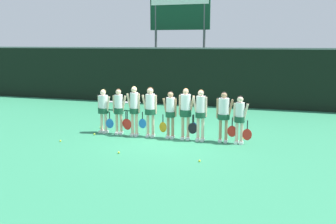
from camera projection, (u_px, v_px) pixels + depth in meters
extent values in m
plane|color=#2D7F56|center=(168.00, 138.00, 13.93)|extent=(140.00, 140.00, 0.00)
cube|color=black|center=(211.00, 78.00, 20.61)|extent=(60.00, 0.06, 3.00)
cube|color=slate|center=(212.00, 48.00, 20.34)|extent=(60.00, 0.08, 0.08)
cylinder|color=#515156|center=(156.00, 50.00, 23.37)|extent=(0.14, 0.14, 5.83)
cylinder|color=#515156|center=(204.00, 50.00, 22.49)|extent=(0.14, 0.14, 5.83)
cube|color=#0F3823|center=(180.00, 14.00, 22.57)|extent=(3.56, 0.12, 1.78)
cube|color=white|center=(179.00, 1.00, 22.38)|extent=(3.42, 0.02, 0.36)
cube|color=#B2B2B7|center=(121.00, 102.00, 19.56)|extent=(1.92, 0.50, 0.04)
cylinder|color=slate|center=(137.00, 107.00, 19.54)|extent=(0.06, 0.06, 0.38)
cylinder|color=slate|center=(135.00, 107.00, 19.30)|extent=(0.06, 0.06, 0.38)
cylinder|color=slate|center=(108.00, 105.00, 19.90)|extent=(0.06, 0.06, 0.38)
cylinder|color=slate|center=(106.00, 106.00, 19.66)|extent=(0.06, 0.06, 0.38)
cylinder|color=beige|center=(106.00, 123.00, 14.66)|extent=(0.10, 0.10, 0.78)
cylinder|color=beige|center=(102.00, 122.00, 14.76)|extent=(0.10, 0.10, 0.78)
cube|color=white|center=(106.00, 132.00, 14.70)|extent=(0.16, 0.26, 0.09)
cube|color=white|center=(102.00, 131.00, 14.79)|extent=(0.16, 0.26, 0.09)
cylinder|color=#194C33|center=(103.00, 110.00, 14.63)|extent=(0.40, 0.40, 0.20)
cylinder|color=white|center=(103.00, 104.00, 14.58)|extent=(0.35, 0.35, 0.64)
sphere|color=beige|center=(103.00, 93.00, 14.51)|extent=(0.21, 0.21, 0.21)
sphere|color=#D8B772|center=(103.00, 92.00, 14.52)|extent=(0.19, 0.19, 0.19)
cylinder|color=beige|center=(108.00, 105.00, 14.48)|extent=(0.21, 0.11, 0.61)
cylinder|color=beige|center=(99.00, 104.00, 14.69)|extent=(0.08, 0.08, 0.61)
cylinder|color=black|center=(110.00, 115.00, 14.49)|extent=(0.03, 0.03, 0.26)
ellipsoid|color=blue|center=(110.00, 123.00, 14.55)|extent=(0.32, 0.03, 0.36)
cylinder|color=beige|center=(121.00, 123.00, 14.48)|extent=(0.10, 0.10, 0.80)
cylinder|color=beige|center=(117.00, 123.00, 14.50)|extent=(0.10, 0.10, 0.80)
cube|color=white|center=(121.00, 133.00, 14.52)|extent=(0.15, 0.26, 0.09)
cube|color=white|center=(117.00, 133.00, 14.53)|extent=(0.15, 0.26, 0.09)
cylinder|color=#194C33|center=(119.00, 111.00, 14.41)|extent=(0.34, 0.34, 0.21)
cylinder|color=white|center=(119.00, 104.00, 14.36)|extent=(0.30, 0.30, 0.67)
sphere|color=beige|center=(118.00, 92.00, 14.29)|extent=(0.20, 0.20, 0.20)
sphere|color=#4C331E|center=(118.00, 91.00, 14.30)|extent=(0.18, 0.18, 0.18)
cylinder|color=beige|center=(124.00, 104.00, 14.34)|extent=(0.22, 0.11, 0.64)
cylinder|color=beige|center=(114.00, 104.00, 14.39)|extent=(0.08, 0.08, 0.63)
cylinder|color=black|center=(126.00, 115.00, 14.39)|extent=(0.03, 0.03, 0.26)
ellipsoid|color=red|center=(126.00, 124.00, 14.44)|extent=(0.29, 0.03, 0.36)
cylinder|color=beige|center=(137.00, 124.00, 14.18)|extent=(0.10, 0.10, 0.86)
cylinder|color=beige|center=(132.00, 124.00, 14.21)|extent=(0.10, 0.10, 0.86)
cube|color=white|center=(136.00, 135.00, 14.22)|extent=(0.13, 0.25, 0.09)
cube|color=white|center=(132.00, 135.00, 14.25)|extent=(0.13, 0.25, 0.09)
cylinder|color=#194C33|center=(134.00, 111.00, 14.11)|extent=(0.33, 0.33, 0.19)
cylinder|color=white|center=(134.00, 103.00, 14.06)|extent=(0.29, 0.29, 0.72)
sphere|color=beige|center=(134.00, 90.00, 13.98)|extent=(0.21, 0.21, 0.21)
sphere|color=#D8B772|center=(134.00, 89.00, 13.99)|extent=(0.19, 0.19, 0.19)
cylinder|color=beige|center=(129.00, 103.00, 14.10)|extent=(0.22, 0.10, 0.69)
cylinder|color=beige|center=(139.00, 103.00, 14.02)|extent=(0.08, 0.08, 0.69)
cylinder|color=black|center=(127.00, 115.00, 14.17)|extent=(0.03, 0.03, 0.29)
ellipsoid|color=red|center=(127.00, 124.00, 14.24)|extent=(0.32, 0.03, 0.40)
cylinder|color=beige|center=(153.00, 125.00, 14.05)|extent=(0.10, 0.10, 0.85)
cylinder|color=beige|center=(148.00, 125.00, 14.09)|extent=(0.10, 0.10, 0.85)
cube|color=white|center=(153.00, 136.00, 14.09)|extent=(0.13, 0.25, 0.09)
cube|color=white|center=(148.00, 136.00, 14.13)|extent=(0.13, 0.25, 0.09)
cylinder|color=#194C33|center=(150.00, 112.00, 13.98)|extent=(0.39, 0.39, 0.20)
cylinder|color=white|center=(150.00, 104.00, 13.93)|extent=(0.34, 0.34, 0.69)
sphere|color=beige|center=(150.00, 91.00, 13.85)|extent=(0.23, 0.23, 0.23)
sphere|color=#4C331E|center=(150.00, 90.00, 13.87)|extent=(0.21, 0.21, 0.21)
cylinder|color=beige|center=(145.00, 104.00, 13.98)|extent=(0.22, 0.09, 0.66)
cylinder|color=beige|center=(156.00, 104.00, 13.89)|extent=(0.08, 0.08, 0.66)
cylinder|color=black|center=(142.00, 115.00, 14.05)|extent=(0.03, 0.03, 0.25)
ellipsoid|color=blue|center=(143.00, 124.00, 14.10)|extent=(0.29, 0.03, 0.35)
cylinder|color=tan|center=(173.00, 127.00, 13.85)|extent=(0.10, 0.10, 0.79)
cylinder|color=tan|center=(168.00, 127.00, 13.89)|extent=(0.10, 0.10, 0.79)
cube|color=white|center=(172.00, 137.00, 13.88)|extent=(0.11, 0.24, 0.09)
cube|color=white|center=(168.00, 137.00, 13.93)|extent=(0.11, 0.24, 0.09)
cylinder|color=#194C33|center=(170.00, 114.00, 13.79)|extent=(0.35, 0.35, 0.19)
cylinder|color=white|center=(170.00, 107.00, 13.74)|extent=(0.30, 0.30, 0.66)
sphere|color=tan|center=(170.00, 95.00, 13.67)|extent=(0.20, 0.20, 0.20)
sphere|color=black|center=(171.00, 94.00, 13.68)|extent=(0.18, 0.18, 0.18)
cylinder|color=tan|center=(165.00, 107.00, 13.80)|extent=(0.21, 0.08, 0.63)
cylinder|color=tan|center=(175.00, 107.00, 13.69)|extent=(0.08, 0.08, 0.63)
cylinder|color=black|center=(163.00, 118.00, 13.87)|extent=(0.03, 0.03, 0.27)
ellipsoid|color=orange|center=(163.00, 127.00, 13.93)|extent=(0.27, 0.03, 0.38)
cylinder|color=tan|center=(188.00, 128.00, 13.65)|extent=(0.10, 0.10, 0.86)
cylinder|color=tan|center=(183.00, 127.00, 13.69)|extent=(0.10, 0.10, 0.86)
cube|color=white|center=(188.00, 139.00, 13.69)|extent=(0.13, 0.25, 0.09)
cube|color=white|center=(183.00, 138.00, 13.73)|extent=(0.13, 0.25, 0.09)
cylinder|color=#194C33|center=(186.00, 113.00, 13.58)|extent=(0.39, 0.39, 0.24)
cylinder|color=white|center=(186.00, 105.00, 13.53)|extent=(0.34, 0.34, 0.73)
sphere|color=tan|center=(186.00, 92.00, 13.45)|extent=(0.20, 0.20, 0.20)
sphere|color=olive|center=(186.00, 91.00, 13.46)|extent=(0.18, 0.18, 0.18)
cylinder|color=tan|center=(192.00, 105.00, 13.49)|extent=(0.22, 0.09, 0.70)
cylinder|color=tan|center=(180.00, 105.00, 13.58)|extent=(0.08, 0.08, 0.70)
cylinder|color=black|center=(194.00, 118.00, 13.53)|extent=(0.03, 0.03, 0.28)
ellipsoid|color=blue|center=(194.00, 128.00, 13.59)|extent=(0.26, 0.03, 0.39)
cylinder|color=beige|center=(203.00, 129.00, 13.47)|extent=(0.10, 0.10, 0.84)
cylinder|color=beige|center=(198.00, 129.00, 13.52)|extent=(0.10, 0.10, 0.84)
cube|color=white|center=(202.00, 140.00, 13.50)|extent=(0.11, 0.24, 0.09)
cube|color=white|center=(198.00, 139.00, 13.56)|extent=(0.11, 0.24, 0.09)
cylinder|color=#194C33|center=(201.00, 115.00, 13.41)|extent=(0.35, 0.35, 0.19)
cylinder|color=white|center=(201.00, 106.00, 13.35)|extent=(0.31, 0.31, 0.72)
sphere|color=beige|center=(201.00, 93.00, 13.27)|extent=(0.20, 0.20, 0.20)
sphere|color=olive|center=(201.00, 92.00, 13.29)|extent=(0.18, 0.18, 0.18)
cylinder|color=beige|center=(195.00, 106.00, 13.42)|extent=(0.22, 0.08, 0.68)
cylinder|color=beige|center=(206.00, 107.00, 13.30)|extent=(0.08, 0.08, 0.68)
cylinder|color=black|center=(193.00, 119.00, 13.50)|extent=(0.03, 0.03, 0.28)
ellipsoid|color=black|center=(193.00, 128.00, 13.55)|extent=(0.32, 0.03, 0.38)
cylinder|color=tan|center=(226.00, 130.00, 13.30)|extent=(0.10, 0.10, 0.82)
cylinder|color=tan|center=(220.00, 130.00, 13.35)|extent=(0.10, 0.10, 0.82)
cube|color=white|center=(226.00, 141.00, 13.33)|extent=(0.12, 0.25, 0.09)
cube|color=white|center=(220.00, 141.00, 13.38)|extent=(0.12, 0.25, 0.09)
cylinder|color=#194C33|center=(224.00, 117.00, 13.24)|extent=(0.41, 0.41, 0.18)
cylinder|color=white|center=(224.00, 108.00, 13.19)|extent=(0.36, 0.36, 0.69)
sphere|color=tan|center=(224.00, 95.00, 13.11)|extent=(0.20, 0.20, 0.20)
sphere|color=black|center=(224.00, 94.00, 13.13)|extent=(0.18, 0.18, 0.18)
cylinder|color=tan|center=(230.00, 109.00, 13.14)|extent=(0.21, 0.09, 0.66)
cylinder|color=tan|center=(218.00, 108.00, 13.24)|extent=(0.08, 0.08, 0.66)
cylinder|color=black|center=(232.00, 122.00, 13.17)|extent=(0.03, 0.03, 0.28)
ellipsoid|color=red|center=(232.00, 131.00, 13.23)|extent=(0.32, 0.03, 0.39)
cylinder|color=beige|center=(242.00, 133.00, 13.07)|extent=(0.10, 0.10, 0.77)
cylinder|color=beige|center=(237.00, 132.00, 13.13)|extent=(0.10, 0.10, 0.77)
cube|color=white|center=(241.00, 143.00, 13.10)|extent=(0.12, 0.25, 0.09)
cube|color=white|center=(236.00, 142.00, 13.16)|extent=(0.12, 0.25, 0.09)
cylinder|color=#194C33|center=(240.00, 119.00, 13.02)|extent=(0.34, 0.34, 0.19)
cylinder|color=white|center=(240.00, 112.00, 12.97)|extent=(0.30, 0.30, 0.63)
sphere|color=beige|center=(240.00, 99.00, 12.90)|extent=(0.21, 0.21, 0.21)
sphere|color=black|center=(240.00, 99.00, 12.91)|extent=(0.19, 0.19, 0.19)
cylinder|color=beige|center=(246.00, 113.00, 12.91)|extent=(0.20, 0.09, 0.60)
cylinder|color=beige|center=(234.00, 112.00, 13.04)|extent=(0.08, 0.08, 0.60)
cylinder|color=black|center=(247.00, 125.00, 12.93)|extent=(0.03, 0.03, 0.28)
ellipsoid|color=red|center=(247.00, 135.00, 12.99)|extent=(0.31, 0.03, 0.39)
sphere|color=#CCE033|center=(60.00, 141.00, 13.40)|extent=(0.07, 0.07, 0.07)
sphere|color=#CCE033|center=(94.00, 134.00, 14.37)|extent=(0.07, 0.07, 0.07)
sphere|color=#CCE033|center=(100.00, 127.00, 15.53)|extent=(0.07, 0.07, 0.07)
sphere|color=#CCE033|center=(243.00, 138.00, 13.79)|extent=(0.07, 0.07, 0.07)
sphere|color=#CCE033|center=(119.00, 153.00, 12.00)|extent=(0.07, 0.07, 0.07)
sphere|color=#CCE033|center=(101.00, 125.00, 15.90)|extent=(0.07, 0.07, 0.07)
sphere|color=#CCE033|center=(199.00, 161.00, 11.15)|extent=(0.07, 0.07, 0.07)
sphere|color=#CCE033|center=(105.00, 128.00, 15.32)|extent=(0.07, 0.07, 0.07)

